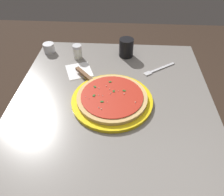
# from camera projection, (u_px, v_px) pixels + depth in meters

# --- Properties ---
(ground_plane) EXTENTS (5.00, 5.00, 0.00)m
(ground_plane) POSITION_uv_depth(u_px,v_px,m) (112.00, 189.00, 1.38)
(ground_plane) COLOR #38281E
(restaurant_table) EXTENTS (1.03, 0.84, 0.75)m
(restaurant_table) POSITION_uv_depth(u_px,v_px,m) (112.00, 128.00, 0.96)
(restaurant_table) COLOR black
(restaurant_table) RESTS_ON ground_plane
(serving_plate) EXTENTS (0.33, 0.33, 0.02)m
(serving_plate) POSITION_uv_depth(u_px,v_px,m) (112.00, 100.00, 0.89)
(serving_plate) COLOR yellow
(serving_plate) RESTS_ON restaurant_table
(pizza) EXTENTS (0.29, 0.29, 0.02)m
(pizza) POSITION_uv_depth(u_px,v_px,m) (112.00, 97.00, 0.88)
(pizza) COLOR #DBB26B
(pizza) RESTS_ON serving_plate
(pizza_server) EXTENTS (0.19, 0.18, 0.01)m
(pizza_server) POSITION_uv_depth(u_px,v_px,m) (90.00, 79.00, 0.97)
(pizza_server) COLOR silver
(pizza_server) RESTS_ON serving_plate
(cup_tall_drink) EXTENTS (0.07, 0.07, 0.10)m
(cup_tall_drink) POSITION_uv_depth(u_px,v_px,m) (126.00, 48.00, 1.12)
(cup_tall_drink) COLOR black
(cup_tall_drink) RESTS_ON restaurant_table
(cup_small_sauce) EXTENTS (0.06, 0.06, 0.05)m
(cup_small_sauce) POSITION_uv_depth(u_px,v_px,m) (49.00, 48.00, 1.17)
(cup_small_sauce) COLOR silver
(cup_small_sauce) RESTS_ON restaurant_table
(napkin_folded_right) EXTENTS (0.16, 0.15, 0.00)m
(napkin_folded_right) POSITION_uv_depth(u_px,v_px,m) (79.00, 71.00, 1.05)
(napkin_folded_right) COLOR white
(napkin_folded_right) RESTS_ON restaurant_table
(fork) EXTENTS (0.12, 0.16, 0.00)m
(fork) POSITION_uv_depth(u_px,v_px,m) (158.00, 70.00, 1.06)
(fork) COLOR silver
(fork) RESTS_ON restaurant_table
(parmesan_shaker) EXTENTS (0.05, 0.05, 0.07)m
(parmesan_shaker) POSITION_uv_depth(u_px,v_px,m) (78.00, 52.00, 1.11)
(parmesan_shaker) COLOR silver
(parmesan_shaker) RESTS_ON restaurant_table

